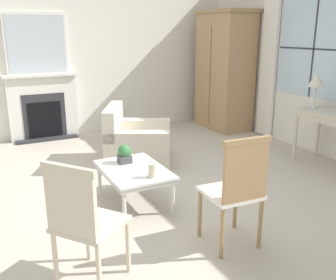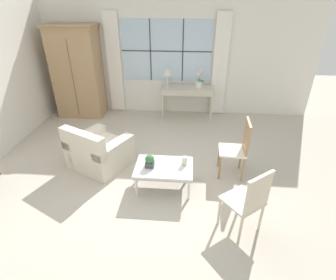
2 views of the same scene
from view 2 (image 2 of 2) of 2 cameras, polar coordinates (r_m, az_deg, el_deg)
name	(u,v)px [view 2 (image 2 of 2)]	position (r m, az deg, el deg)	size (l,w,h in m)	color
ground_plane	(152,179)	(4.53, -3.55, -8.52)	(14.00, 14.00, 0.00)	#BCB2A3
wall_back_windowed	(167,58)	(6.73, -0.29, 17.42)	(7.20, 0.14, 2.80)	silver
armoire	(78,72)	(6.95, -19.08, 13.77)	(1.18, 0.69, 2.18)	tan
console_table	(188,91)	(6.55, 4.27, 10.62)	(1.27, 0.54, 0.77)	beige
table_lamp	(167,73)	(6.40, -0.15, 14.46)	(0.23, 0.23, 0.48)	silver
potted_orchid	(199,80)	(6.53, 6.76, 12.85)	(0.20, 0.16, 0.46)	white
armchair_upholstered	(99,152)	(4.89, -14.76, -2.61)	(1.21, 1.19, 0.81)	beige
side_chair_wooden	(239,146)	(4.49, 15.18, -1.17)	(0.46, 0.46, 1.02)	white
accent_chair_wooden	(249,199)	(3.46, 17.26, -12.21)	(0.62, 0.62, 0.98)	beige
coffee_table	(164,169)	(4.16, -0.87, -6.23)	(0.91, 0.63, 0.40)	silver
potted_plant_small	(150,161)	(4.08, -3.99, -4.56)	(0.14, 0.14, 0.21)	#4C4C51
pillar_candle	(184,161)	(4.14, 3.60, -4.59)	(0.11, 0.11, 0.16)	silver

